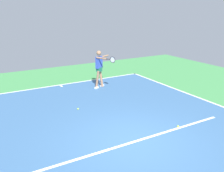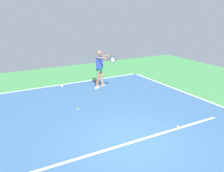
% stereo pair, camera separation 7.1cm
% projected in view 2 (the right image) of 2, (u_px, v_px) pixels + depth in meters
% --- Properties ---
extents(ground_plane, '(21.61, 21.61, 0.00)m').
position_uv_depth(ground_plane, '(133.00, 142.00, 7.41)').
color(ground_plane, '#428E4C').
extents(court_surface, '(9.49, 13.44, 0.00)m').
position_uv_depth(court_surface, '(133.00, 142.00, 7.41)').
color(court_surface, '#38608E').
rests_on(court_surface, ground_plane).
extents(court_line_baseline_near, '(9.49, 0.10, 0.01)m').
position_uv_depth(court_line_baseline_near, '(60.00, 85.00, 12.96)').
color(court_line_baseline_near, white).
rests_on(court_line_baseline_near, ground_plane).
extents(court_line_service, '(7.12, 0.10, 0.01)m').
position_uv_depth(court_line_service, '(133.00, 142.00, 7.41)').
color(court_line_service, white).
rests_on(court_line_service, ground_plane).
extents(court_line_centre_mark, '(0.10, 0.30, 0.01)m').
position_uv_depth(court_line_centre_mark, '(62.00, 86.00, 12.79)').
color(court_line_centre_mark, white).
rests_on(court_line_centre_mark, ground_plane).
extents(tennis_player, '(1.02, 1.40, 1.85)m').
position_uv_depth(tennis_player, '(100.00, 66.00, 12.24)').
color(tennis_player, '#9E7051').
rests_on(tennis_player, ground_plane).
extents(tennis_ball_near_player, '(0.07, 0.07, 0.07)m').
position_uv_depth(tennis_ball_near_player, '(178.00, 127.00, 8.31)').
color(tennis_ball_near_player, '#CCE033').
rests_on(tennis_ball_near_player, ground_plane).
extents(tennis_ball_centre_court, '(0.07, 0.07, 0.07)m').
position_uv_depth(tennis_ball_centre_court, '(78.00, 109.00, 9.78)').
color(tennis_ball_centre_court, '#C6E53D').
rests_on(tennis_ball_centre_court, ground_plane).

